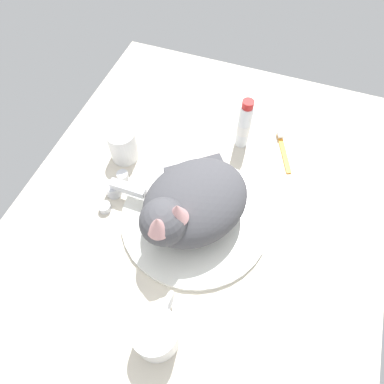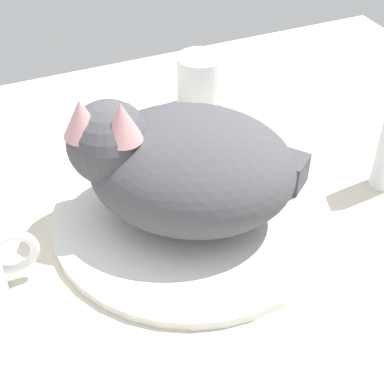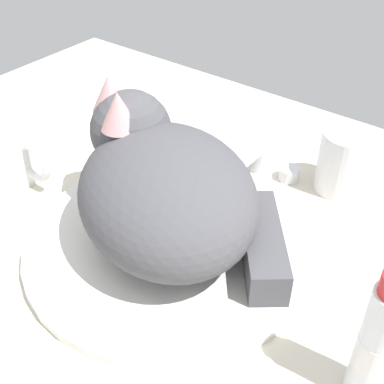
# 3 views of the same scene
# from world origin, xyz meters

# --- Properties ---
(ground_plane) EXTENTS (1.10, 0.83, 0.03)m
(ground_plane) POSITION_xyz_m (0.00, 0.00, -0.01)
(ground_plane) COLOR beige
(sink_basin) EXTENTS (0.33, 0.33, 0.01)m
(sink_basin) POSITION_xyz_m (0.00, 0.00, 0.01)
(sink_basin) COLOR silver
(sink_basin) RESTS_ON ground_plane
(faucet) EXTENTS (0.12, 0.10, 0.05)m
(faucet) POSITION_xyz_m (0.00, 0.19, 0.02)
(faucet) COLOR silver
(faucet) RESTS_ON ground_plane
(cat) EXTENTS (0.31, 0.29, 0.16)m
(cat) POSITION_xyz_m (-0.01, 0.01, 0.08)
(cat) COLOR #4C4C51
(cat) RESTS_ON sink_basin
(rinse_cup) EXTENTS (0.07, 0.07, 0.08)m
(rinse_cup) POSITION_xyz_m (0.11, 0.23, 0.04)
(rinse_cup) COLOR white
(rinse_cup) RESTS_ON ground_plane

